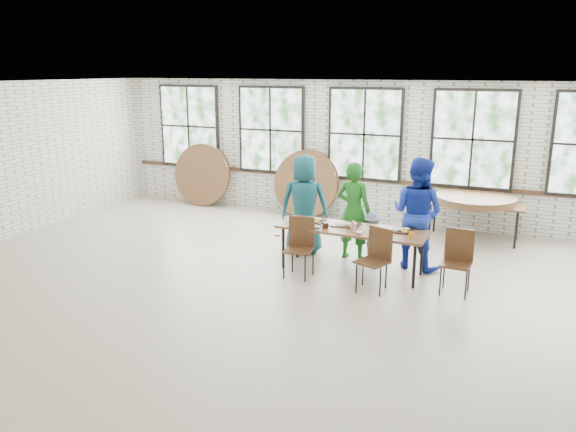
# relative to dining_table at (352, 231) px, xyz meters

# --- Properties ---
(room) EXTENTS (12.00, 12.00, 12.00)m
(room) POSITION_rel_dining_table_xyz_m (-0.78, 3.24, 1.14)
(room) COLOR #B5A590
(room) RESTS_ON ground
(dining_table) EXTENTS (2.42, 0.87, 0.74)m
(dining_table) POSITION_rel_dining_table_xyz_m (0.00, 0.00, 0.00)
(dining_table) COLOR brown
(dining_table) RESTS_ON ground
(chair_near_left) EXTENTS (0.47, 0.46, 0.95)m
(chair_near_left) POSITION_rel_dining_table_xyz_m (-0.70, -0.48, -0.13)
(chair_near_left) COLOR #492D18
(chair_near_left) RESTS_ON ground
(chair_near_right) EXTENTS (0.54, 0.53, 0.95)m
(chair_near_right) POSITION_rel_dining_table_xyz_m (0.56, -0.58, -0.13)
(chair_near_right) COLOR #492D18
(chair_near_right) RESTS_ON ground
(chair_spare) EXTENTS (0.44, 0.42, 0.95)m
(chair_spare) POSITION_rel_dining_table_xyz_m (1.68, -0.18, -0.13)
(chair_spare) COLOR #492D18
(chair_spare) RESTS_ON ground
(adult_teal) EXTENTS (0.97, 0.74, 1.78)m
(adult_teal) POSITION_rel_dining_table_xyz_m (-1.09, 0.65, 0.20)
(adult_teal) COLOR #17585A
(adult_teal) RESTS_ON ground
(adult_green) EXTENTS (0.67, 0.49, 1.71)m
(adult_green) POSITION_rel_dining_table_xyz_m (-0.18, 0.65, 0.17)
(adult_green) COLOR #1B661B
(adult_green) RESTS_ON ground
(toddler) EXTENTS (0.62, 0.45, 0.87)m
(toddler) POSITION_rel_dining_table_xyz_m (0.16, 0.65, -0.26)
(toddler) COLOR #13203C
(toddler) RESTS_ON ground
(adult_blue) EXTENTS (1.07, 0.94, 1.85)m
(adult_blue) POSITION_rel_dining_table_xyz_m (0.90, 0.65, 0.24)
(adult_blue) COLOR #182FA8
(adult_blue) RESTS_ON ground
(storage_table) EXTENTS (1.82, 0.80, 0.74)m
(storage_table) POSITION_rel_dining_table_xyz_m (1.62, 2.66, -0.00)
(storage_table) COLOR brown
(storage_table) RESTS_ON ground
(tabletop_clutter) EXTENTS (2.00, 0.62, 0.11)m
(tabletop_clutter) POSITION_rel_dining_table_xyz_m (0.08, -0.02, 0.08)
(tabletop_clutter) COLOR black
(tabletop_clutter) RESTS_ON dining_table
(round_tops_stacked) EXTENTS (1.50, 1.50, 0.13)m
(round_tops_stacked) POSITION_rel_dining_table_xyz_m (1.62, 2.66, 0.12)
(round_tops_stacked) COLOR brown
(round_tops_stacked) RESTS_ON storage_table
(round_tops_leaning) EXTENTS (4.23, 0.45, 1.49)m
(round_tops_leaning) POSITION_rel_dining_table_xyz_m (-3.39, 3.05, 0.05)
(round_tops_leaning) COLOR brown
(round_tops_leaning) RESTS_ON ground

